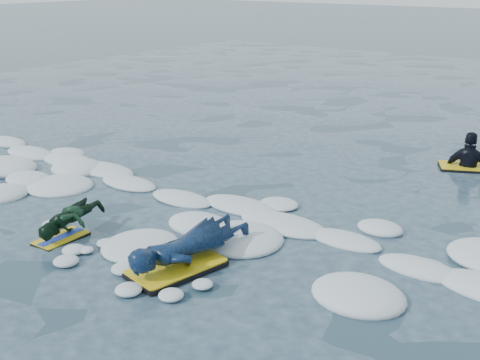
% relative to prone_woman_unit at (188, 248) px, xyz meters
% --- Properties ---
extents(ground, '(120.00, 120.00, 0.00)m').
position_rel_prone_woman_unit_xyz_m(ground, '(-0.69, 0.22, -0.24)').
color(ground, '#1D3146').
rests_on(ground, ground).
extents(foam_band, '(12.00, 3.10, 0.30)m').
position_rel_prone_woman_unit_xyz_m(foam_band, '(-0.69, 1.25, -0.24)').
color(foam_band, silver).
rests_on(foam_band, ground).
extents(prone_woman_unit, '(0.88, 1.84, 0.47)m').
position_rel_prone_woman_unit_xyz_m(prone_woman_unit, '(0.00, 0.00, 0.00)').
color(prone_woman_unit, black).
rests_on(prone_woman_unit, ground).
extents(prone_child_unit, '(0.73, 1.18, 0.42)m').
position_rel_prone_woman_unit_xyz_m(prone_child_unit, '(-1.87, -0.32, -0.02)').
color(prone_child_unit, black).
rests_on(prone_child_unit, ground).
extents(waiting_rider_unit, '(1.19, 0.98, 1.57)m').
position_rel_prone_woman_unit_xyz_m(waiting_rider_unit, '(1.62, 6.01, -0.30)').
color(waiting_rider_unit, black).
rests_on(waiting_rider_unit, ground).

